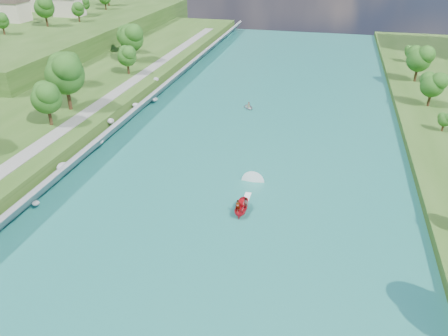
# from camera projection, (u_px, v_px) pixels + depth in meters

# --- Properties ---
(ground) EXTENTS (260.00, 260.00, 0.00)m
(ground) POSITION_uv_depth(u_px,v_px,m) (202.00, 252.00, 53.43)
(ground) COLOR #2D5119
(ground) RESTS_ON ground
(river_water) EXTENTS (55.00, 240.00, 0.10)m
(river_water) POSITION_uv_depth(u_px,v_px,m) (237.00, 174.00, 70.51)
(river_water) COLOR #1B685E
(river_water) RESTS_ON ground
(ridge_west) EXTENTS (60.00, 120.00, 9.00)m
(ridge_west) POSITION_uv_depth(u_px,v_px,m) (50.00, 32.00, 150.02)
(ridge_west) COLOR #2D5119
(ridge_west) RESTS_ON ground
(riprap_bank) EXTENTS (4.68, 236.00, 4.26)m
(riprap_bank) POSITION_uv_depth(u_px,v_px,m) (90.00, 149.00, 74.79)
(riprap_bank) COLOR slate
(riprap_bank) RESTS_ON ground
(riverside_path) EXTENTS (3.00, 200.00, 0.10)m
(riverside_path) POSITION_uv_depth(u_px,v_px,m) (55.00, 135.00, 75.74)
(riverside_path) COLOR gray
(riverside_path) RESTS_ON berm_west
(ridge_houses) EXTENTS (29.50, 29.50, 8.40)m
(ridge_houses) POSITION_uv_depth(u_px,v_px,m) (38.00, 3.00, 151.44)
(ridge_houses) COLOR beige
(ridge_houses) RESTS_ON ridge_west
(trees_ridge) EXTENTS (14.33, 64.71, 10.70)m
(trees_ridge) POSITION_uv_depth(u_px,v_px,m) (78.00, 2.00, 150.39)
(trees_ridge) COLOR #235416
(trees_ridge) RESTS_ON ridge_west
(motorboat) EXTENTS (3.60, 18.92, 2.19)m
(motorboat) POSITION_uv_depth(u_px,v_px,m) (243.00, 203.00, 61.61)
(motorboat) COLOR red
(motorboat) RESTS_ON river_water
(raft) EXTENTS (3.62, 3.95, 1.49)m
(raft) POSITION_uv_depth(u_px,v_px,m) (249.00, 107.00, 96.88)
(raft) COLOR #95979D
(raft) RESTS_ON river_water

